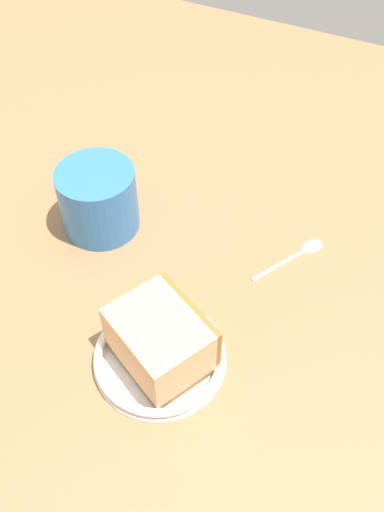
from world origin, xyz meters
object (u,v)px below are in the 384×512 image
(cake_slice, at_px, (161,340))
(small_plate, at_px, (160,357))
(teaspoon, at_px, (302,250))
(tea_mug, at_px, (98,198))

(cake_slice, bearing_deg, small_plate, 152.85)
(teaspoon, bearing_deg, small_plate, 157.47)
(small_plate, height_order, teaspoon, small_plate)
(small_plate, bearing_deg, tea_mug, 47.65)
(cake_slice, distance_m, teaspoon, 0.23)
(cake_slice, relative_size, teaspoon, 1.21)
(cake_slice, distance_m, tea_mug, 0.22)
(small_plate, bearing_deg, teaspoon, -22.53)
(tea_mug, bearing_deg, cake_slice, -131.67)
(tea_mug, relative_size, teaspoon, 1.14)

